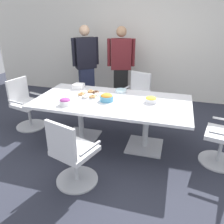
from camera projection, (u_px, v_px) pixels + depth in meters
ground_plane at (112, 142)px, 3.86m from camera, size 10.00×10.00×0.01m
back_wall at (140, 40)px, 5.39m from camera, size 8.00×0.10×2.80m
conference_table at (112, 108)px, 3.60m from camera, size 2.40×1.20×0.75m
office_chair_0 at (72, 156)px, 2.77m from camera, size 0.68×0.68×0.91m
office_chair_2 at (136, 98)px, 4.60m from camera, size 0.69×0.69×0.91m
office_chair_3 at (26, 106)px, 4.22m from camera, size 0.65×0.65×0.91m
person_standing_0 at (86, 64)px, 5.14m from camera, size 0.52×0.45×1.75m
person_standing_1 at (121, 65)px, 5.09m from camera, size 0.61×0.33×1.74m
snack_bowl_candy_mix at (65, 102)px, 3.35m from camera, size 0.18×0.18×0.11m
snack_bowl_chips_yellow at (151, 100)px, 3.44m from camera, size 0.19×0.19×0.10m
snack_bowl_chips_orange at (107, 97)px, 3.50m from camera, size 0.21×0.21×0.12m
donut_platter at (90, 94)px, 3.74m from camera, size 0.37×0.37×0.04m
plate_stack at (121, 91)px, 3.89m from camera, size 0.19×0.19×0.05m
napkin_pile at (79, 86)px, 4.07m from camera, size 0.17×0.17×0.09m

